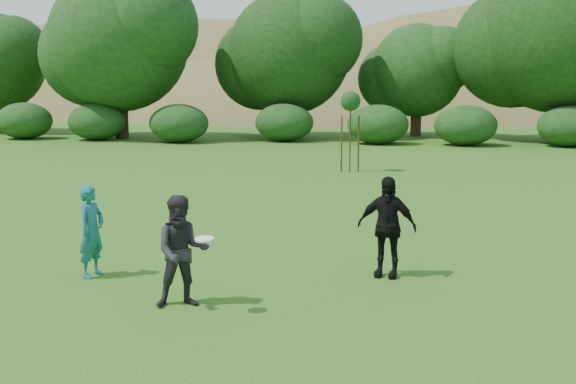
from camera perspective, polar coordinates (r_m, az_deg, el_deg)
name	(u,v)px	position (r m, az deg, el deg)	size (l,w,h in m)	color
ground	(259,290)	(11.50, -2.33, -7.76)	(120.00, 120.00, 0.00)	#19470C
player_teal	(91,231)	(12.52, -15.27, -3.00)	(0.57, 0.37, 1.56)	#18646D
player_grey	(182,251)	(10.62, -8.37, -4.67)	(0.80, 0.62, 1.65)	#252427
player_black	(387,227)	(12.18, 7.80, -2.73)	(1.00, 0.42, 1.71)	black
frisbee	(204,239)	(10.14, -6.63, -3.72)	(0.27, 0.27, 0.06)	white
sapling	(351,103)	(25.55, 4.96, 6.99)	(0.70, 0.70, 2.85)	#372915
hillside	(374,216)	(80.76, 6.79, -1.93)	(150.00, 72.00, 52.00)	olive
tree_row	(423,48)	(39.53, 10.63, 11.14)	(53.92, 10.38, 9.62)	#3A2616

